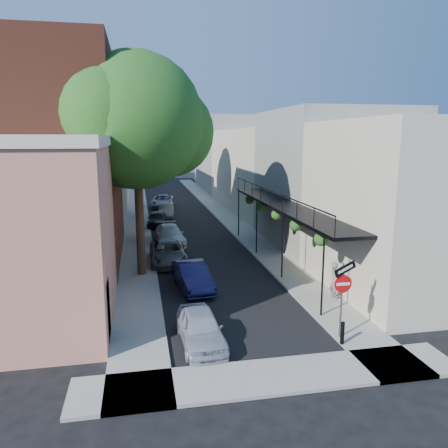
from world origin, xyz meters
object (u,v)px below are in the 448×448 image
bollard (342,333)px  parked_car_c (168,253)px  parked_car_b (193,276)px  oak_mid (143,140)px  parked_car_e (157,219)px  oak_far (142,126)px  parked_car_a (201,328)px  parked_car_g (163,201)px  pedestrian (335,281)px  sign_post (343,287)px  parked_car_f (166,210)px  oak_near (145,124)px  parked_car_d (170,235)px

bollard → parked_car_c: parked_car_c is taller
parked_car_c → parked_car_b: bearing=-79.2°
oak_mid → parked_car_e: (1.01, 4.89, -6.42)m
oak_far → parked_car_a: oak_far is taller
bollard → parked_car_g: (-4.40, 32.66, 0.15)m
oak_far → pedestrian: (7.95, -22.67, -7.28)m
parked_car_a → parked_car_c: (-0.42, 10.47, 0.01)m
sign_post → parked_car_a: 5.24m
oak_mid → parked_car_b: bearing=-79.4°
parked_car_c → parked_car_f: bearing=87.2°
oak_near → oak_mid: (-0.05, 7.97, -0.82)m
bollard → pedestrian: 4.42m
sign_post → parked_car_e: (-5.57, 22.14, -1.41)m
parked_car_f → bollard: bearing=-77.8°
bollard → parked_car_d: size_ratio=0.18×
oak_near → parked_car_a: (1.53, -8.61, -7.26)m
oak_near → parked_car_d: oak_near is taller
oak_mid → parked_car_f: oak_mid is taller
sign_post → parked_car_b: size_ratio=0.76×
parked_car_e → parked_car_c: bearing=-83.0°
parked_car_d → parked_car_f: size_ratio=1.14×
parked_car_a → parked_car_d: (0.01, 15.21, 0.03)m
oak_mid → pedestrian: (8.02, -13.63, -6.08)m
oak_near → parked_car_b: (1.97, -2.82, -7.23)m
oak_near → parked_car_e: oak_near is taller
sign_post → oak_far: size_ratio=0.25×
parked_car_e → pedestrian: (7.01, -18.52, 0.34)m
parked_car_e → parked_car_g: bearing=90.5°
oak_near → parked_car_g: bearing=85.1°
oak_near → parked_car_f: 18.54m
sign_post → parked_car_c: bearing=115.9°
oak_far → pedestrian: size_ratio=6.96×
oak_mid → oak_far: (0.06, 9.04, 1.20)m
oak_far → oak_near: bearing=-90.0°
oak_near → oak_mid: size_ratio=1.12×
bollard → parked_car_g: parked_car_g is taller
parked_car_b → oak_near: bearing=118.3°
parked_car_a → parked_car_d: size_ratio=0.82×
oak_mid → parked_car_d: size_ratio=2.31×
oak_mid → sign_post: bearing=-69.1°
parked_car_d → parked_car_c: bearing=-99.1°
oak_far → parked_car_c: oak_far is taller
parked_car_b → parked_car_d: (-0.42, 9.42, -0.00)m
oak_mid → bollard: bearing=-70.1°
sign_post → parked_car_f: (-4.56, 26.24, -1.40)m
sign_post → bollard: (-0.16, -0.47, -1.52)m
oak_far → parked_car_g: (1.95, 5.89, -7.59)m
parked_car_a → pedestrian: (6.44, 2.95, 0.36)m
parked_car_d → parked_car_g: size_ratio=0.92×
sign_post → oak_near: size_ratio=0.26×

